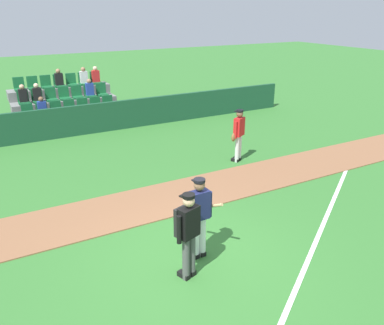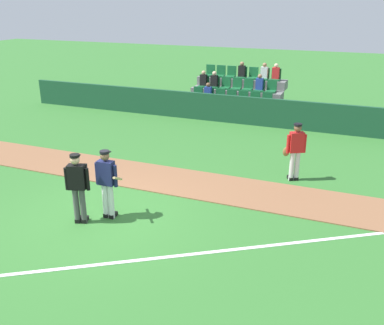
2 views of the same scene
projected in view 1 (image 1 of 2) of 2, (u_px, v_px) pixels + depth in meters
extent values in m
plane|color=#33702D|center=(195.00, 260.00, 8.10)|extent=(80.00, 80.00, 0.00)
cube|color=brown|center=(143.00, 204.00, 10.32)|extent=(28.00, 1.93, 0.03)
cube|color=white|center=(320.00, 233.00, 9.03)|extent=(10.08, 6.68, 0.01)
cube|color=#19472D|center=(77.00, 121.00, 15.70)|extent=(20.00, 0.16, 1.21)
cube|color=slate|center=(67.00, 121.00, 17.40)|extent=(4.45, 2.95, 0.30)
cube|color=slate|center=(71.00, 117.00, 16.58)|extent=(4.35, 0.85, 0.40)
cube|color=#196033|center=(29.00, 117.00, 15.66)|extent=(0.44, 0.40, 0.08)
cube|color=#196033|center=(27.00, 110.00, 15.75)|extent=(0.44, 0.08, 0.50)
cube|color=#196033|center=(43.00, 115.00, 15.91)|extent=(0.44, 0.40, 0.08)
cube|color=#196033|center=(42.00, 108.00, 16.00)|extent=(0.44, 0.08, 0.50)
cube|color=#263F99|center=(42.00, 108.00, 15.84)|extent=(0.32, 0.22, 0.52)
sphere|color=brown|center=(41.00, 99.00, 15.71)|extent=(0.20, 0.20, 0.20)
cube|color=#196033|center=(57.00, 114.00, 16.16)|extent=(0.44, 0.40, 0.08)
cube|color=#196033|center=(55.00, 107.00, 16.24)|extent=(0.44, 0.08, 0.50)
cube|color=#196033|center=(71.00, 112.00, 16.40)|extent=(0.44, 0.40, 0.08)
cube|color=#196033|center=(69.00, 105.00, 16.49)|extent=(0.44, 0.08, 0.50)
cube|color=#196033|center=(84.00, 110.00, 16.65)|extent=(0.44, 0.40, 0.08)
cube|color=#196033|center=(82.00, 104.00, 16.74)|extent=(0.44, 0.08, 0.50)
cube|color=#196033|center=(97.00, 109.00, 16.90)|extent=(0.44, 0.40, 0.08)
cube|color=#196033|center=(95.00, 102.00, 16.99)|extent=(0.44, 0.08, 0.50)
cube|color=#196033|center=(109.00, 107.00, 17.15)|extent=(0.44, 0.40, 0.08)
cube|color=#196033|center=(107.00, 101.00, 17.23)|extent=(0.44, 0.08, 0.50)
cube|color=slate|center=(65.00, 104.00, 17.12)|extent=(4.35, 0.85, 0.40)
cube|color=#196033|center=(24.00, 103.00, 16.21)|extent=(0.44, 0.40, 0.08)
cube|color=#196033|center=(23.00, 96.00, 16.30)|extent=(0.44, 0.08, 0.50)
cube|color=black|center=(23.00, 95.00, 16.14)|extent=(0.32, 0.22, 0.52)
sphere|color=tan|center=(22.00, 87.00, 16.01)|extent=(0.20, 0.20, 0.20)
cube|color=#196033|center=(38.00, 101.00, 16.46)|extent=(0.44, 0.40, 0.08)
cube|color=#196033|center=(37.00, 95.00, 16.54)|extent=(0.44, 0.08, 0.50)
cube|color=black|center=(37.00, 94.00, 16.39)|extent=(0.32, 0.22, 0.52)
sphere|color=beige|center=(36.00, 86.00, 16.26)|extent=(0.20, 0.20, 0.20)
cube|color=#196033|center=(52.00, 100.00, 16.70)|extent=(0.44, 0.40, 0.08)
cube|color=#196033|center=(50.00, 93.00, 16.79)|extent=(0.44, 0.08, 0.50)
cube|color=#196033|center=(65.00, 99.00, 16.95)|extent=(0.44, 0.40, 0.08)
cube|color=#196033|center=(63.00, 92.00, 17.04)|extent=(0.44, 0.08, 0.50)
cube|color=#196033|center=(78.00, 97.00, 17.20)|extent=(0.44, 0.40, 0.08)
cube|color=#196033|center=(76.00, 91.00, 17.28)|extent=(0.44, 0.08, 0.50)
cube|color=#196033|center=(91.00, 96.00, 17.44)|extent=(0.44, 0.40, 0.08)
cube|color=#196033|center=(89.00, 90.00, 17.53)|extent=(0.44, 0.08, 0.50)
cube|color=#263F99|center=(90.00, 89.00, 17.37)|extent=(0.32, 0.22, 0.52)
sphere|color=#9E7051|center=(89.00, 81.00, 17.24)|extent=(0.20, 0.20, 0.20)
cube|color=#196033|center=(103.00, 95.00, 17.69)|extent=(0.44, 0.40, 0.08)
cube|color=#196033|center=(101.00, 88.00, 17.78)|extent=(0.44, 0.08, 0.50)
cube|color=slate|center=(60.00, 91.00, 17.67)|extent=(4.35, 0.85, 0.40)
cube|color=#196033|center=(20.00, 90.00, 16.75)|extent=(0.44, 0.40, 0.08)
cube|color=#196033|center=(19.00, 83.00, 16.84)|extent=(0.44, 0.08, 0.50)
cube|color=#196033|center=(34.00, 88.00, 17.00)|extent=(0.44, 0.40, 0.08)
cube|color=#196033|center=(32.00, 82.00, 17.09)|extent=(0.44, 0.08, 0.50)
cube|color=#196033|center=(47.00, 87.00, 17.25)|extent=(0.44, 0.40, 0.08)
cube|color=#196033|center=(45.00, 81.00, 17.33)|extent=(0.44, 0.08, 0.50)
cube|color=#196033|center=(60.00, 86.00, 17.49)|extent=(0.44, 0.40, 0.08)
cube|color=#196033|center=(58.00, 80.00, 17.58)|extent=(0.44, 0.08, 0.50)
cube|color=black|center=(59.00, 79.00, 17.42)|extent=(0.32, 0.22, 0.52)
sphere|color=#9E7051|center=(58.00, 71.00, 17.30)|extent=(0.20, 0.20, 0.20)
cube|color=#196033|center=(73.00, 85.00, 17.74)|extent=(0.44, 0.40, 0.08)
cube|color=#196033|center=(71.00, 79.00, 17.83)|extent=(0.44, 0.08, 0.50)
cube|color=#196033|center=(85.00, 84.00, 17.99)|extent=(0.44, 0.40, 0.08)
cube|color=#196033|center=(83.00, 78.00, 18.08)|extent=(0.44, 0.08, 0.50)
cube|color=silver|center=(84.00, 77.00, 17.92)|extent=(0.32, 0.22, 0.52)
sphere|color=#9E7051|center=(83.00, 69.00, 17.79)|extent=(0.20, 0.20, 0.20)
cube|color=#196033|center=(97.00, 83.00, 18.24)|extent=(0.44, 0.40, 0.08)
cube|color=#196033|center=(95.00, 77.00, 18.32)|extent=(0.44, 0.08, 0.50)
cube|color=red|center=(96.00, 76.00, 18.17)|extent=(0.32, 0.22, 0.52)
sphere|color=beige|center=(95.00, 68.00, 18.04)|extent=(0.20, 0.20, 0.20)
cylinder|color=white|center=(196.00, 239.00, 8.00)|extent=(0.14, 0.14, 0.90)
cylinder|color=white|center=(202.00, 237.00, 8.07)|extent=(0.14, 0.14, 0.90)
cube|color=black|center=(194.00, 254.00, 8.19)|extent=(0.13, 0.26, 0.10)
cube|color=black|center=(201.00, 252.00, 8.27)|extent=(0.13, 0.26, 0.10)
cube|color=#191E47|center=(199.00, 205.00, 7.76)|extent=(0.41, 0.24, 0.60)
cylinder|color=#191E47|center=(188.00, 210.00, 7.66)|extent=(0.09, 0.09, 0.55)
cylinder|color=#191E47|center=(210.00, 204.00, 7.90)|extent=(0.09, 0.09, 0.55)
sphere|color=brown|center=(199.00, 185.00, 7.60)|extent=(0.22, 0.22, 0.22)
cylinder|color=black|center=(199.00, 180.00, 7.57)|extent=(0.23, 0.23, 0.06)
cube|color=black|center=(197.00, 180.00, 7.66)|extent=(0.18, 0.13, 0.02)
cylinder|color=tan|center=(207.00, 207.00, 8.02)|extent=(0.32, 0.77, 0.41)
cylinder|color=#4C4C4C|center=(186.00, 259.00, 7.37)|extent=(0.14, 0.14, 0.90)
cylinder|color=#4C4C4C|center=(192.00, 255.00, 7.48)|extent=(0.14, 0.14, 0.90)
cube|color=black|center=(184.00, 275.00, 7.56)|extent=(0.20, 0.28, 0.10)
cube|color=black|center=(190.00, 271.00, 7.66)|extent=(0.20, 0.28, 0.10)
cube|color=black|center=(189.00, 222.00, 7.15)|extent=(0.45, 0.33, 0.60)
cylinder|color=black|center=(179.00, 230.00, 7.00)|extent=(0.09, 0.09, 0.55)
cylinder|color=black|center=(198.00, 219.00, 7.34)|extent=(0.09, 0.09, 0.55)
sphere|color=tan|center=(189.00, 201.00, 6.99)|extent=(0.22, 0.22, 0.22)
cylinder|color=black|center=(189.00, 196.00, 6.95)|extent=(0.23, 0.23, 0.06)
cube|color=black|center=(185.00, 196.00, 7.03)|extent=(0.21, 0.17, 0.02)
cube|color=black|center=(184.00, 220.00, 7.23)|extent=(0.44, 0.21, 0.56)
cylinder|color=silver|center=(237.00, 149.00, 13.03)|extent=(0.14, 0.14, 0.90)
cylinder|color=silver|center=(239.00, 148.00, 13.16)|extent=(0.14, 0.14, 0.90)
cube|color=black|center=(235.00, 160.00, 13.21)|extent=(0.23, 0.29, 0.10)
cube|color=black|center=(237.00, 159.00, 13.34)|extent=(0.23, 0.29, 0.10)
cube|color=red|center=(239.00, 127.00, 12.82)|extent=(0.46, 0.38, 0.60)
cylinder|color=red|center=(236.00, 130.00, 12.65)|extent=(0.09, 0.09, 0.55)
cylinder|color=red|center=(243.00, 126.00, 13.03)|extent=(0.09, 0.09, 0.55)
sphere|color=brown|center=(240.00, 114.00, 12.66)|extent=(0.22, 0.22, 0.22)
cylinder|color=black|center=(240.00, 111.00, 12.63)|extent=(0.23, 0.23, 0.06)
cube|color=black|center=(237.00, 111.00, 12.69)|extent=(0.22, 0.19, 0.02)
ellipsoid|color=brown|center=(234.00, 137.00, 12.75)|extent=(0.23, 0.20, 0.28)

